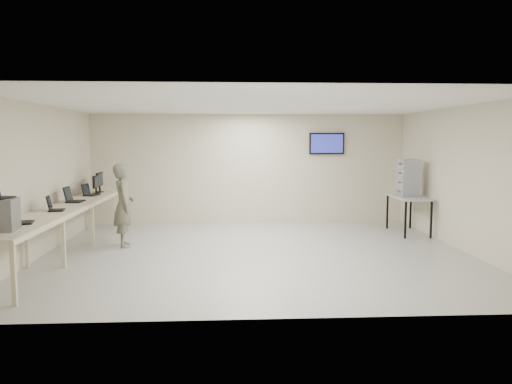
{
  "coord_description": "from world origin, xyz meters",
  "views": [
    {
      "loc": [
        -0.53,
        -9.29,
        2.15
      ],
      "look_at": [
        0.0,
        0.2,
        1.15
      ],
      "focal_mm": 35.0,
      "sensor_mm": 36.0,
      "label": 1
    }
  ],
  "objects": [
    {
      "name": "monitor_near",
      "position": [
        -3.6,
        2.42,
        1.15
      ],
      "size": [
        0.19,
        0.43,
        0.42
      ],
      "color": "black",
      "rests_on": "workbench"
    },
    {
      "name": "side_table",
      "position": [
        3.6,
        1.84,
        0.79
      ],
      "size": [
        0.67,
        1.44,
        0.86
      ],
      "color": "#A3A3A3",
      "rests_on": "ground"
    },
    {
      "name": "room",
      "position": [
        0.03,
        0.06,
        1.41
      ],
      "size": [
        8.01,
        7.01,
        2.81
      ],
      "color": "#ADAB9D",
      "rests_on": "ground"
    },
    {
      "name": "equipment_box",
      "position": [
        -3.65,
        -2.31,
        1.12
      ],
      "size": [
        0.42,
        0.46,
        0.44
      ],
      "primitive_type": "cube",
      "rotation": [
        0.0,
        0.0,
        0.11
      ],
      "color": "slate",
      "rests_on": "workbench"
    },
    {
      "name": "workbench",
      "position": [
        -3.59,
        0.0,
        0.83
      ],
      "size": [
        0.76,
        6.0,
        0.9
      ],
      "color": "beige",
      "rests_on": "ground"
    },
    {
      "name": "storage_bins",
      "position": [
        3.58,
        1.84,
        1.29
      ],
      "size": [
        0.4,
        0.45,
        0.85
      ],
      "color": "#9CA0AA",
      "rests_on": "side_table"
    },
    {
      "name": "laptop_1",
      "position": [
        -3.61,
        -0.4,
        0.97
      ],
      "size": [
        0.34,
        0.39,
        0.27
      ],
      "rotation": [
        0.0,
        0.0,
        0.19
      ],
      "color": "black",
      "rests_on": "workbench"
    },
    {
      "name": "monitor_far",
      "position": [
        -3.6,
        2.75,
        1.18
      ],
      "size": [
        0.21,
        0.47,
        0.47
      ],
      "color": "black",
      "rests_on": "workbench"
    },
    {
      "name": "laptop_0",
      "position": [
        -3.65,
        -1.72,
        0.97
      ],
      "size": [
        0.37,
        0.41,
        0.28
      ],
      "rotation": [
        0.0,
        0.0,
        0.23
      ],
      "color": "black",
      "rests_on": "workbench"
    },
    {
      "name": "laptop_2",
      "position": [
        -3.67,
        0.85,
        0.98
      ],
      "size": [
        0.34,
        0.41,
        0.31
      ],
      "rotation": [
        0.0,
        0.0,
        -0.03
      ],
      "color": "black",
      "rests_on": "workbench"
    },
    {
      "name": "laptop_3",
      "position": [
        -3.64,
        2.0,
        0.97
      ],
      "size": [
        0.35,
        0.39,
        0.27
      ],
      "rotation": [
        0.0,
        0.0,
        -0.22
      ],
      "color": "black",
      "rests_on": "workbench"
    },
    {
      "name": "soldier",
      "position": [
        -2.64,
        0.77,
        0.84
      ],
      "size": [
        0.54,
        0.69,
        1.67
      ],
      "primitive_type": "imported",
      "rotation": [
        0.0,
        0.0,
        1.83
      ],
      "color": "#5A5D4D",
      "rests_on": "ground"
    }
  ]
}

